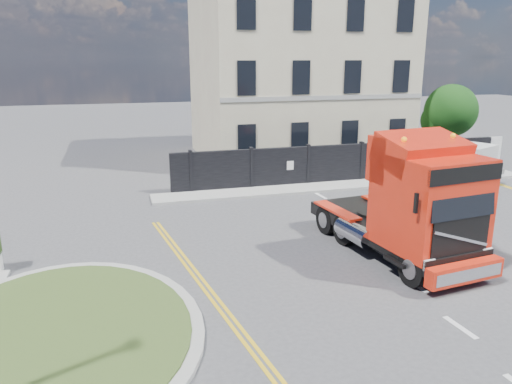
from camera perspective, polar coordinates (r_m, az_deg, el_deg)
name	(u,v)px	position (r m, az deg, el deg)	size (l,w,h in m)	color
ground	(295,258)	(16.53, 4.44, -7.53)	(120.00, 120.00, 0.00)	#424244
traffic_island	(58,335)	(13.00, -21.68, -14.90)	(6.80, 6.80, 0.17)	#989892
hoarding_fence	(353,163)	(26.70, 11.04, 3.29)	(18.80, 0.25, 2.00)	black
georgian_building	(295,67)	(32.81, 4.53, 14.09)	(12.30, 10.30, 12.80)	beige
tree	(448,113)	(33.12, 21.07, 8.42)	(3.20, 3.20, 4.80)	#382619
pavement_far	(350,185)	(25.88, 10.73, 0.80)	(20.00, 1.60, 0.12)	#989892
truck	(414,207)	(16.36, 17.61, -1.70)	(3.32, 7.02, 4.06)	black
flatbed_pickup	(460,162)	(27.68, 22.24, 3.21)	(3.97, 5.73, 2.17)	slate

